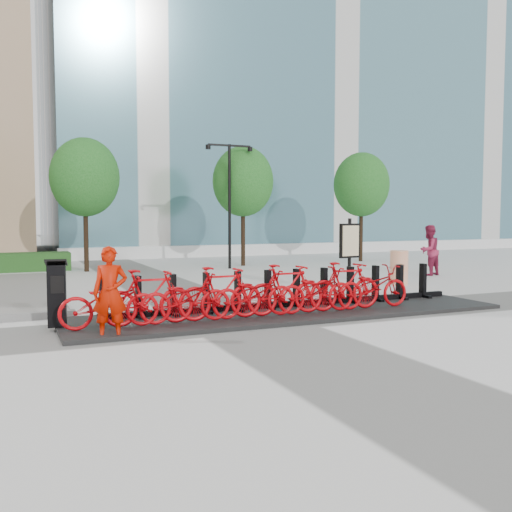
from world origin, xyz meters
name	(u,v)px	position (x,y,z in m)	size (l,w,h in m)	color
ground	(241,321)	(0.00, 0.00, 0.00)	(120.00, 120.00, 0.00)	silver
glass_building	(285,75)	(14.00, 26.00, 12.00)	(32.00, 16.00, 24.00)	#355F77
tree_1	(85,177)	(-1.50, 12.00, 3.59)	(2.60, 2.60, 5.10)	black
tree_2	(243,182)	(5.00, 12.00, 3.59)	(2.60, 2.60, 5.10)	black
tree_3	(362,185)	(11.00, 12.00, 3.59)	(2.60, 2.60, 5.10)	black
streetlamp	(229,191)	(4.00, 11.00, 3.13)	(2.00, 0.20, 5.00)	black
dock_pad	(291,313)	(1.30, 0.30, 0.04)	(9.60, 2.40, 0.08)	black
dock_rail_posts	(284,289)	(1.36, 0.77, 0.51)	(8.02, 0.50, 0.85)	black
bike_0	(109,302)	(-2.60, -0.05, 0.56)	(0.63, 1.81, 0.95)	#B50309
bike_1	(149,297)	(-1.88, -0.05, 0.61)	(0.50, 1.75, 1.05)	#B50309
bike_2	(186,298)	(-1.16, -0.05, 0.56)	(0.63, 1.81, 0.95)	#B50309
bike_3	(221,293)	(-0.44, -0.05, 0.61)	(0.50, 1.75, 1.05)	#B50309
bike_4	(254,294)	(0.28, -0.05, 0.56)	(0.63, 1.81, 0.95)	#B50309
bike_5	(286,289)	(1.00, -0.05, 0.61)	(0.50, 1.75, 1.05)	#B50309
bike_6	(316,290)	(1.72, -0.05, 0.56)	(0.63, 1.81, 0.95)	#B50309
bike_7	(345,286)	(2.44, -0.05, 0.61)	(0.50, 1.75, 1.05)	#B50309
bike_8	(373,287)	(3.16, -0.05, 0.56)	(0.63, 1.81, 0.95)	#B50309
kiosk	(57,294)	(-3.47, 0.47, 0.69)	(0.43, 0.38, 1.27)	black
worker_red	(110,293)	(-2.69, -0.68, 0.81)	(0.59, 0.39, 1.61)	#B61300
pedestrian	(429,250)	(9.53, 5.56, 0.90)	(0.88, 0.68, 1.81)	maroon
construction_barrel	(399,268)	(6.82, 3.74, 0.53)	(0.55, 0.55, 1.06)	#E34B00
map_sign	(350,244)	(4.28, 2.61, 1.37)	(0.68, 0.22, 2.06)	black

